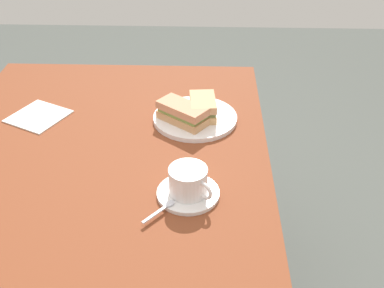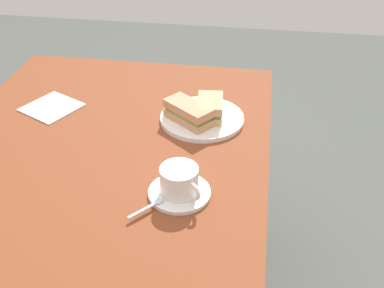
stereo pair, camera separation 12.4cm
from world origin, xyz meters
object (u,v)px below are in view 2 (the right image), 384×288
at_px(dining_table, 102,189).
at_px(spoon, 152,205).
at_px(coffee_saucer, 179,193).
at_px(coffee_cup, 180,180).
at_px(sandwich_front, 210,108).
at_px(napkin, 52,107).
at_px(sandwich_back, 189,113).
at_px(sandwich_plate, 202,118).

xyz_separation_m(dining_table, spoon, (0.18, 0.19, 0.13)).
distance_m(coffee_saucer, spoon, 0.08).
bearing_deg(dining_table, coffee_cup, 63.27).
height_order(sandwich_front, napkin, sandwich_front).
relative_size(sandwich_front, sandwich_back, 0.76).
distance_m(sandwich_front, sandwich_back, 0.07).
bearing_deg(sandwich_plate, sandwich_front, 102.78).
bearing_deg(dining_table, coffee_saucer, 63.37).
distance_m(sandwich_back, napkin, 0.44).
height_order(dining_table, coffee_cup, coffee_cup).
height_order(sandwich_front, sandwich_back, same).
xyz_separation_m(coffee_cup, spoon, (0.06, -0.05, -0.03)).
distance_m(sandwich_plate, sandwich_front, 0.04).
relative_size(dining_table, sandwich_front, 9.92).
xyz_separation_m(sandwich_back, coffee_cup, (0.32, 0.03, 0.00)).
bearing_deg(dining_table, sandwich_front, 129.70).
distance_m(sandwich_front, coffee_cup, 0.35).
height_order(dining_table, napkin, napkin).
bearing_deg(dining_table, spoon, 46.25).
relative_size(dining_table, coffee_saucer, 8.05).
distance_m(sandwich_front, coffee_saucer, 0.35).
height_order(sandwich_front, coffee_saucer, sandwich_front).
relative_size(coffee_saucer, spoon, 1.82).
xyz_separation_m(sandwich_back, spoon, (0.38, -0.02, -0.03)).
height_order(dining_table, sandwich_front, sandwich_front).
bearing_deg(spoon, sandwich_back, 176.33).
xyz_separation_m(sandwich_back, coffee_saucer, (0.31, 0.03, -0.04)).
height_order(coffee_cup, spoon, coffee_cup).
bearing_deg(sandwich_plate, spoon, -8.30).
bearing_deg(coffee_cup, spoon, -41.80).
bearing_deg(coffee_saucer, sandwich_back, -174.79).
distance_m(sandwich_plate, spoon, 0.41).
bearing_deg(coffee_cup, sandwich_back, -174.59).
relative_size(sandwich_front, coffee_cup, 1.17).
distance_m(coffee_cup, napkin, 0.59).
distance_m(coffee_saucer, coffee_cup, 0.04).
distance_m(sandwich_back, coffee_saucer, 0.32).
relative_size(sandwich_plate, coffee_saucer, 1.67).
xyz_separation_m(sandwich_plate, sandwich_back, (0.03, -0.04, 0.04)).
bearing_deg(sandwich_front, spoon, -11.24).
bearing_deg(napkin, sandwich_back, 85.58).
bearing_deg(sandwich_front, sandwich_back, -57.39).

